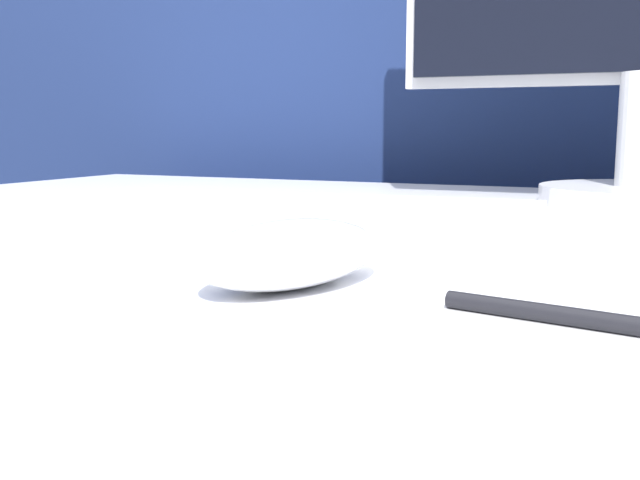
# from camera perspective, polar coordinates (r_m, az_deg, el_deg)

# --- Properties ---
(partition_panel) EXTENTS (5.00, 0.03, 1.30)m
(partition_panel) POSITION_cam_1_polar(r_m,az_deg,el_deg) (1.19, 17.81, -0.69)
(partition_panel) COLOR navy
(partition_panel) RESTS_ON ground_plane
(computer_mouse_near) EXTENTS (0.09, 0.13, 0.03)m
(computer_mouse_near) POSITION_cam_1_polar(r_m,az_deg,el_deg) (0.38, -2.23, -1.00)
(computer_mouse_near) COLOR white
(computer_mouse_near) RESTS_ON desk
(keyboard) EXTENTS (0.41, 0.17, 0.02)m
(keyboard) POSITION_cam_1_polar(r_m,az_deg,el_deg) (0.59, -1.70, 1.88)
(keyboard) COLOR silver
(keyboard) RESTS_ON desk
(pen) EXTENTS (0.15, 0.04, 0.01)m
(pen) POSITION_cam_1_polar(r_m,az_deg,el_deg) (0.32, 22.10, -5.97)
(pen) COLOR black
(pen) RESTS_ON desk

